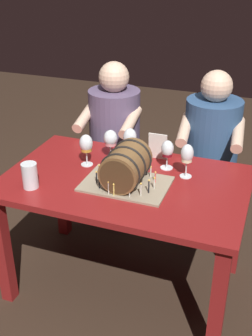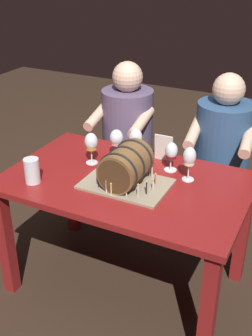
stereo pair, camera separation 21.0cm
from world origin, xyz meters
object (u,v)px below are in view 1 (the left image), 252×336
beer_pint (30,176)px  menu_card (158,146)px  person_seated_right (209,163)px  person_seated_left (115,148)px  barrel_cake (126,168)px  dining_table (125,197)px  wine_glass_empty (130,138)px  wine_glass_red (167,150)px  wine_glass_rose (110,139)px  wine_glass_amber (86,145)px  wine_glass_white (187,155)px

beer_pint → menu_card: (0.52, 0.55, 0.02)m
person_seated_right → person_seated_left: bearing=-180.0°
barrel_cake → beer_pint: 0.50m
dining_table → wine_glass_empty: bearing=103.7°
wine_glass_red → menu_card: wine_glass_red is taller
wine_glass_rose → dining_table: bearing=-51.6°
dining_table → barrel_cake: (0.03, -0.05, 0.22)m
dining_table → wine_glass_empty: size_ratio=6.70×
barrel_cake → person_seated_left: (-0.37, 0.76, -0.27)m
dining_table → barrel_cake: barrel_cake is taller
person_seated_right → beer_pint: bearing=-129.1°
wine_glass_rose → person_seated_left: bearing=109.3°
wine_glass_amber → beer_pint: wine_glass_amber is taller
person_seated_right → wine_glass_empty: bearing=-130.9°
beer_pint → menu_card: 0.76m
menu_card → person_seated_left: size_ratio=0.14×
wine_glass_amber → wine_glass_red: size_ratio=1.10×
wine_glass_red → wine_glass_white: bearing=-26.1°
wine_glass_rose → menu_card: 0.28m
barrel_cake → wine_glass_empty: size_ratio=2.30×
wine_glass_amber → beer_pint: bearing=-116.1°
menu_card → barrel_cake: bearing=-101.2°
beer_pint → person_seated_right: size_ratio=0.12×
wine_glass_empty → wine_glass_rose: 0.11m
wine_glass_empty → menu_card: bearing=23.0°
wine_glass_amber → beer_pint: size_ratio=1.37×
wine_glass_red → person_seated_right: (0.17, 0.50, -0.28)m
barrel_cake → person_seated_left: 0.88m
wine_glass_red → menu_card: (-0.08, 0.10, -0.03)m
person_seated_left → person_seated_right: (0.68, 0.00, 0.00)m
beer_pint → person_seated_left: 0.98m
wine_glass_rose → person_seated_right: person_seated_right is taller
wine_glass_white → person_seated_right: 0.63m
wine_glass_rose → wine_glass_amber: bearing=-127.8°
dining_table → menu_card: menu_card is taller
wine_glass_empty → wine_glass_white: bearing=-15.0°
menu_card → person_seated_right: 0.53m
wine_glass_empty → wine_glass_rose: (-0.11, -0.03, -0.01)m
person_seated_left → person_seated_right: 0.68m
wine_glass_white → menu_card: wine_glass_white is taller
menu_card → wine_glass_empty: bearing=-157.9°
wine_glass_amber → beer_pint: 0.38m
barrel_cake → menu_card: size_ratio=2.81×
wine_glass_amber → dining_table: bearing=-18.3°
barrel_cake → wine_glass_rose: (-0.20, 0.27, 0.02)m
dining_table → menu_card: bearing=73.3°
wine_glass_empty → menu_card: size_ratio=1.22×
dining_table → wine_glass_white: (0.30, 0.15, 0.25)m
wine_glass_amber → wine_glass_empty: bearing=36.5°
wine_glass_white → person_seated_right: person_seated_right is taller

